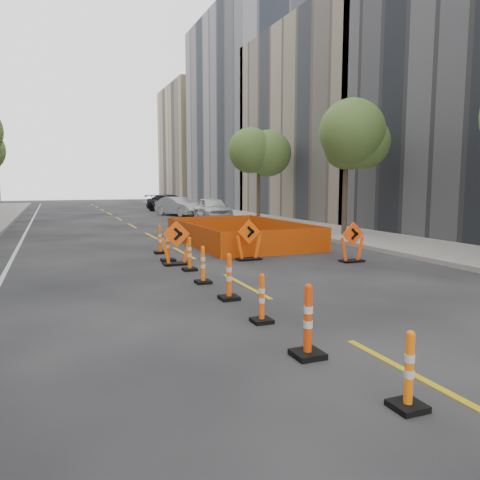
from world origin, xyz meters
name	(u,v)px	position (x,y,z in m)	size (l,w,h in m)	color
ground_plane	(333,332)	(0.00, 0.00, 0.00)	(140.00, 140.00, 0.00)	black
sidewalk_right	(354,235)	(9.00, 12.00, 0.07)	(4.00, 90.00, 0.15)	gray
bld_right_c	(352,124)	(17.00, 23.80, 7.00)	(12.00, 16.00, 14.00)	gray
bld_right_d	(263,114)	(17.00, 40.20, 10.00)	(12.00, 18.00, 20.00)	gray
bld_right_e	(209,145)	(17.00, 58.60, 8.00)	(12.00, 14.00, 16.00)	tan
tree_r_b	(346,141)	(8.40, 12.00, 4.53)	(2.80, 2.80, 5.95)	#382B1E
tree_r_c	(259,153)	(8.40, 22.00, 4.53)	(2.80, 2.80, 5.95)	#382B1E
channelizer_1	(409,370)	(-0.75, -2.69, 0.47)	(0.37, 0.37, 0.93)	orange
channelizer_2	(308,321)	(-1.00, -0.84, 0.56)	(0.44, 0.44, 1.12)	#DE3C09
channelizer_3	(262,298)	(-0.91, 1.00, 0.46)	(0.36, 0.36, 0.93)	#FF550A
channelizer_4	(229,277)	(-0.87, 2.84, 0.52)	(0.41, 0.41, 1.04)	#F7530A
channelizer_5	(203,265)	(-0.90, 4.68, 0.49)	(0.39, 0.39, 0.98)	#FF680A
channelizer_6	(189,254)	(-0.74, 6.52, 0.51)	(0.40, 0.40, 1.01)	#EB5E09
channelizer_7	(168,245)	(-0.95, 8.36, 0.56)	(0.44, 0.44, 1.12)	#D64C09
channelizer_8	(160,240)	(-0.82, 10.20, 0.52)	(0.41, 0.41, 1.03)	#E85C09
chevron_sign_left	(176,243)	(-0.85, 7.64, 0.71)	(0.94, 0.56, 1.41)	#FF520A
chevron_sign_center	(249,240)	(1.63, 7.64, 0.69)	(0.91, 0.55, 1.37)	#FF570A
chevron_sign_right	(352,242)	(4.64, 6.03, 0.66)	(0.88, 0.53, 1.33)	#FD450A
safety_fence	(239,233)	(2.96, 11.83, 0.46)	(4.36, 7.42, 0.93)	#F8590D
parked_car_near	(212,209)	(5.98, 24.47, 0.80)	(1.89, 4.71, 1.60)	silver
parked_car_mid	(178,206)	(4.85, 29.66, 0.74)	(1.56, 4.47, 1.47)	#A7A8AD
parked_car_far	(170,203)	(5.48, 35.13, 0.77)	(2.15, 5.28, 1.53)	black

